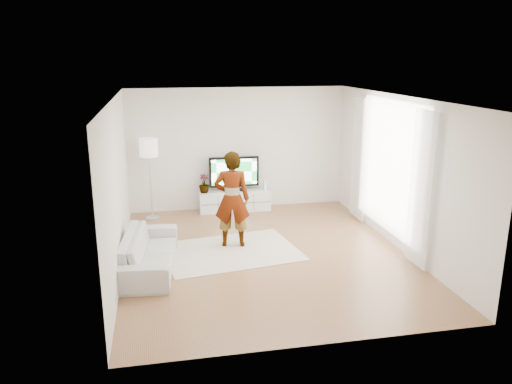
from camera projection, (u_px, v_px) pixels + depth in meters
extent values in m
plane|color=#986745|center=(265.00, 254.00, 9.04)|extent=(6.00, 6.00, 0.00)
plane|color=white|center=(266.00, 98.00, 8.30)|extent=(6.00, 6.00, 0.00)
cube|color=silver|center=(117.00, 186.00, 8.20)|extent=(0.02, 6.00, 2.80)
cube|color=silver|center=(399.00, 173.00, 9.14)|extent=(0.02, 6.00, 2.80)
cube|color=silver|center=(238.00, 149.00, 11.51)|extent=(5.00, 0.02, 2.80)
cube|color=silver|center=(320.00, 239.00, 5.83)|extent=(5.00, 0.02, 2.80)
cube|color=white|center=(390.00, 167.00, 9.41)|extent=(0.01, 2.60, 2.50)
cube|color=white|center=(421.00, 190.00, 8.19)|extent=(0.04, 0.70, 2.60)
cube|color=white|center=(359.00, 159.00, 10.65)|extent=(0.04, 0.70, 2.60)
cube|color=white|center=(235.00, 201.00, 11.57)|extent=(1.64, 0.46, 0.46)
cube|color=black|center=(236.00, 203.00, 11.35)|extent=(1.59, 0.00, 0.01)
cube|color=black|center=(218.00, 204.00, 11.27)|extent=(0.01, 0.00, 0.41)
cube|color=black|center=(254.00, 202.00, 11.43)|extent=(0.01, 0.00, 0.41)
cube|color=black|center=(234.00, 190.00, 11.54)|extent=(0.41, 0.23, 0.02)
cube|color=black|center=(234.00, 188.00, 11.52)|extent=(0.08, 0.05, 0.08)
cube|color=black|center=(234.00, 172.00, 11.42)|extent=(1.15, 0.06, 0.70)
cube|color=#168A36|center=(234.00, 172.00, 11.39)|extent=(1.05, 0.01, 0.59)
cube|color=white|center=(265.00, 185.00, 11.61)|extent=(0.05, 0.17, 0.23)
cube|color=#4CB2FF|center=(266.00, 185.00, 11.53)|extent=(0.01, 0.00, 0.12)
imported|color=#3F7238|center=(204.00, 184.00, 11.32)|extent=(0.28, 0.28, 0.42)
cube|color=beige|center=(231.00, 251.00, 9.16)|extent=(2.63, 2.07, 0.01)
imported|color=#334772|center=(232.00, 199.00, 9.22)|extent=(0.73, 0.55, 1.81)
imported|color=beige|center=(149.00, 252.00, 8.36)|extent=(1.03, 2.17, 0.61)
cylinder|color=silver|center=(153.00, 218.00, 11.05)|extent=(0.31, 0.31, 0.02)
cylinder|color=silver|center=(151.00, 187.00, 10.86)|extent=(0.04, 0.04, 1.37)
cylinder|color=white|center=(149.00, 147.00, 10.63)|extent=(0.40, 0.40, 0.38)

